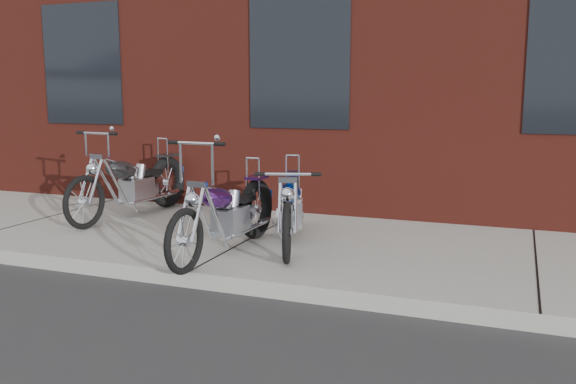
% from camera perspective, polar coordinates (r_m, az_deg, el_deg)
% --- Properties ---
extents(ground, '(120.00, 120.00, 0.00)m').
position_cam_1_polar(ground, '(5.75, -9.34, -8.85)').
color(ground, '#2C2C2E').
rests_on(ground, ground).
extents(sidewalk, '(22.00, 3.00, 0.15)m').
position_cam_1_polar(sidewalk, '(7.01, -3.19, -4.77)').
color(sidewalk, gray).
rests_on(sidewalk, ground).
extents(chopper_purple, '(0.52, 2.12, 1.19)m').
position_cam_1_polar(chopper_purple, '(6.23, -5.73, -2.29)').
color(chopper_purple, black).
rests_on(chopper_purple, sidewalk).
extents(chopper_blue, '(0.79, 2.01, 0.91)m').
position_cam_1_polar(chopper_blue, '(6.59, 0.23, -1.67)').
color(chopper_blue, black).
rests_on(chopper_blue, sidewalk).
extents(chopper_third, '(0.57, 2.28, 1.16)m').
position_cam_1_polar(chopper_third, '(8.29, -14.33, 0.57)').
color(chopper_third, black).
rests_on(chopper_third, sidewalk).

